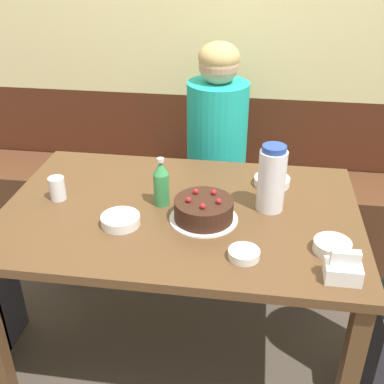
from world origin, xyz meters
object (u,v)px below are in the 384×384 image
Objects in this scene: birthday_cake at (204,210)px; water_pitcher at (272,179)px; soju_bottle at (161,183)px; bowl_side_dish at (244,254)px; bowl_sauce_shallow at (332,246)px; person_teal_shirt at (216,169)px; bowl_soup_white at (272,181)px; glass_water_tall at (57,188)px; bench_seat at (204,212)px; napkin_holder at (343,269)px; bowl_rice_small at (121,220)px.

water_pitcher is (0.24, 0.11, 0.09)m from birthday_cake.
soju_bottle is 0.46m from bowl_side_dish.
bowl_side_dish is 0.84× the size of bowl_sauce_shallow.
person_teal_shirt reaches higher than water_pitcher.
bowl_side_dish is (0.16, -0.21, -0.03)m from birthday_cake.
bowl_soup_white is 1.60× the size of glass_water_tall.
bowl_sauce_shallow is at bearing -11.18° from glass_water_tall.
bench_seat is 1.06m from birthday_cake.
bowl_soup_white is at bearing 109.99° from napkin_holder.
bowl_sauce_shallow is (0.62, -0.22, -0.07)m from soju_bottle.
water_pitcher is 2.09× the size of bowl_sauce_shallow.
birthday_cake is at bearing -128.89° from bowl_soup_white.
soju_bottle is 1.88× the size of bowl_side_dish.
napkin_holder is 0.88× the size of bowl_sauce_shallow.
bowl_sauce_shallow is 1.06m from glass_water_tall.
bowl_side_dish is 1.01m from person_teal_shirt.
bench_seat is 1.12m from bowl_rice_small.
soju_bottle is at bearing 160.18° from bowl_sauce_shallow.
bowl_sauce_shallow is (0.21, -0.25, -0.11)m from water_pitcher.
person_teal_shirt is at bearing 77.67° from soju_bottle.
glass_water_tall is 0.08× the size of person_teal_shirt.
napkin_holder is 0.62m from bowl_soup_white.
water_pitcher is 0.42m from soju_bottle.
bowl_sauce_shallow is 1.34× the size of glass_water_tall.
soju_bottle reaches higher than birthday_cake.
bowl_rice_small is at bearing -17.60° from person_teal_shirt.
bowl_side_dish is at bearing -16.61° from bowl_rice_small.
bowl_soup_white is at bearing 80.18° from bowl_side_dish.
napkin_holder reaches higher than bowl_soup_white.
person_teal_shirt is at bearing 51.06° from glass_water_tall.
bowl_soup_white is 1.04× the size of bowl_rice_small.
person_teal_shirt is (-0.49, 1.04, -0.21)m from napkin_holder.
bowl_rice_small is at bearing 165.08° from napkin_holder.
bowl_rice_small is at bearing -144.65° from bowl_soup_white.
person_teal_shirt reaches higher than bowl_soup_white.
bowl_soup_white is (0.01, 0.19, -0.11)m from water_pitcher.
bowl_sauce_shallow is at bearing -4.55° from bowl_rice_small.
bowl_soup_white is at bearing 35.35° from bowl_rice_small.
glass_water_tall is at bearing -176.84° from water_pitcher.
bowl_soup_white is 1.19× the size of bowl_sauce_shallow.
napkin_holder is at bearing -83.74° from bowl_sauce_shallow.
bowl_sauce_shallow is at bearing -62.00° from bench_seat.
napkin_holder is 0.74× the size of bowl_soup_white.
soju_bottle is 0.16× the size of person_teal_shirt.
napkin_holder is at bearing -29.91° from soju_bottle.
bowl_sauce_shallow is (0.45, -0.14, -0.02)m from birthday_cake.
bench_seat is 10.95× the size of birthday_cake.
napkin_holder is 1.17m from person_teal_shirt.
glass_water_tall is (-1.05, 0.35, 0.01)m from napkin_holder.
birthday_cake is at bearing -26.85° from soju_bottle.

